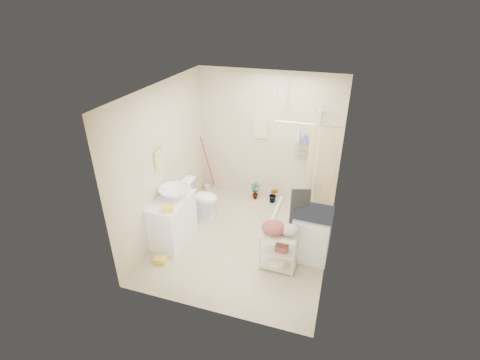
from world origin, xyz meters
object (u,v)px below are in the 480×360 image
Objects in this scene: vanity at (173,220)px; washing_machine at (312,234)px; laundry_rack at (279,247)px; toilet at (201,197)px.

vanity is 1.12× the size of washing_machine.
washing_machine is (2.30, 0.32, 0.01)m from vanity.
laundry_rack is (-0.44, -0.45, -0.03)m from washing_machine.
vanity is at bearing 177.31° from laundry_rack.
vanity is 0.92m from toilet.
washing_machine is (2.18, -0.59, 0.06)m from toilet.
washing_machine reaches higher than laundry_rack.
vanity is 2.32m from washing_machine.
vanity is 1.30× the size of toilet.
toilet is at bearing 83.45° from vanity.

